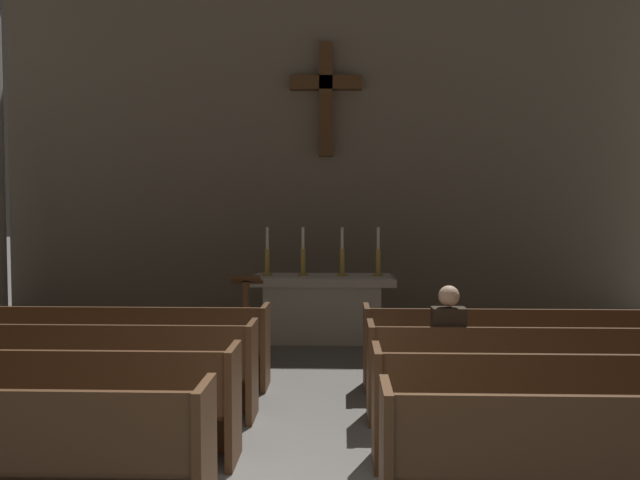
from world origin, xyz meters
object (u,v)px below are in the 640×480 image
pew_right_row_3 (581,373)px  candlestick_outer_right (378,260)px  pew_right_row_4 (545,349)px  pew_left_row_3 (48,369)px  candlestick_inner_left (303,260)px  altar (323,306)px  candlestick_outer_left (267,260)px  lectern (246,318)px  lone_worshipper (447,349)px  candlestick_inner_right (342,260)px  pew_right_row_2 (632,409)px  pew_left_row_4 (91,345)px

pew_right_row_3 → candlestick_outer_right: size_ratio=5.47×
pew_right_row_3 → pew_right_row_4: 1.09m
pew_left_row_3 → candlestick_inner_left: candlestick_inner_left is taller
altar → candlestick_outer_right: size_ratio=2.96×
candlestick_outer_right → pew_left_row_3: bearing=-132.6°
candlestick_outer_left → lectern: 1.40m
candlestick_outer_right → lone_worshipper: size_ratio=0.56×
candlestick_outer_left → candlestick_inner_right: bearing=0.0°
candlestick_inner_right → candlestick_inner_left: bearing=180.0°
pew_right_row_3 → candlestick_inner_right: (-2.28, 3.73, 0.77)m
lectern → pew_right_row_4: bearing=-21.9°
lone_worshipper → lectern: bearing=132.9°
pew_left_row_3 → candlestick_outer_right: bearing=47.4°
candlestick_inner_left → candlestick_inner_right: same height
lone_worshipper → altar: bearing=109.5°
pew_right_row_4 → candlestick_outer_right: 3.25m
pew_right_row_2 → candlestick_inner_left: size_ratio=5.47×
candlestick_outer_left → candlestick_inner_left: bearing=0.0°
pew_right_row_2 → candlestick_inner_left: (-2.88, 4.82, 0.77)m
pew_left_row_4 → lone_worshipper: 4.03m
candlestick_inner_right → pew_right_row_3: bearing=-58.6°
candlestick_outer_left → lectern: bearing=-97.4°
pew_left_row_3 → pew_right_row_4: size_ratio=1.00×
candlestick_outer_left → pew_right_row_4: bearing=-37.6°
altar → lectern: 1.57m
candlestick_outer_right → pew_left_row_4: bearing=-142.4°
candlestick_outer_left → pew_left_row_4: bearing=-123.2°
pew_left_row_4 → pew_right_row_4: same height
candlestick_inner_left → pew_right_row_3: bearing=-52.4°
candlestick_outer_left → candlestick_inner_left: (0.55, 0.00, 0.00)m
pew_right_row_2 → candlestick_inner_right: candlestick_inner_right is taller
candlestick_outer_left → candlestick_inner_left: same height
pew_left_row_4 → pew_right_row_2: bearing=-22.9°
pew_left_row_3 → pew_right_row_2: bearing=-11.9°
pew_left_row_4 → pew_right_row_3: same height
pew_left_row_3 → pew_left_row_4: (0.00, 1.09, 0.00)m
pew_left_row_4 → candlestick_outer_right: (3.43, 2.64, 0.77)m
pew_right_row_4 → candlestick_outer_right: candlestick_outer_right is taller
pew_left_row_4 → lectern: lectern is taller
candlestick_outer_left → pew_right_row_2: bearing=-54.6°
pew_left_row_4 → candlestick_inner_left: 3.57m
pew_left_row_4 → lone_worshipper: lone_worshipper is taller
candlestick_outer_left → lectern: size_ratio=0.64×
pew_left_row_3 → pew_right_row_2: (5.15, -1.09, 0.00)m
pew_left_row_3 → pew_right_row_4: same height
pew_right_row_2 → candlestick_outer_left: size_ratio=5.47×
candlestick_outer_left → pew_left_row_3: bearing=-114.8°
pew_right_row_4 → candlestick_outer_left: (-3.43, 2.64, 0.77)m
pew_left_row_3 → pew_right_row_3: (5.15, 0.00, 0.00)m
pew_right_row_3 → candlestick_outer_left: size_ratio=5.47×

